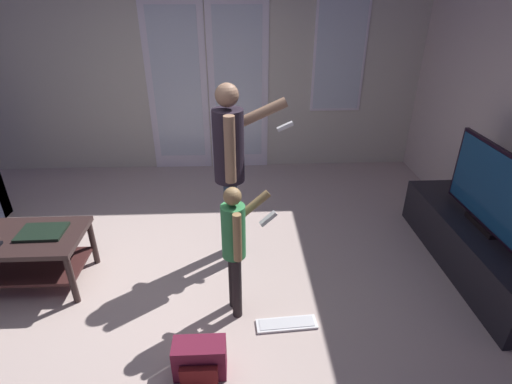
# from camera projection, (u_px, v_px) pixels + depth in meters

# --- Properties ---
(ground_plane) EXTENTS (5.89, 5.28, 0.02)m
(ground_plane) POSITION_uv_depth(u_px,v_px,m) (170.00, 297.00, 3.10)
(ground_plane) COLOR #BAA49C
(wall_back_with_doors) EXTENTS (5.89, 0.09, 2.66)m
(wall_back_with_doors) POSITION_uv_depth(u_px,v_px,m) (196.00, 68.00, 4.81)
(wall_back_with_doors) COLOR beige
(wall_back_with_doors) RESTS_ON ground_plane
(coffee_table) EXTENTS (0.98, 0.56, 0.46)m
(coffee_table) POSITION_uv_depth(u_px,v_px,m) (22.00, 249.00, 3.09)
(coffee_table) COLOR #30201F
(coffee_table) RESTS_ON ground_plane
(tv_stand) EXTENTS (0.50, 1.78, 0.41)m
(tv_stand) POSITION_uv_depth(u_px,v_px,m) (474.00, 248.00, 3.33)
(tv_stand) COLOR black
(tv_stand) RESTS_ON ground_plane
(flat_screen_tv) EXTENTS (0.08, 1.07, 0.68)m
(flat_screen_tv) POSITION_uv_depth(u_px,v_px,m) (492.00, 190.00, 3.08)
(flat_screen_tv) COLOR black
(flat_screen_tv) RESTS_ON tv_stand
(person_adult) EXTENTS (0.67, 0.46, 1.55)m
(person_adult) POSITION_uv_depth(u_px,v_px,m) (231.00, 160.00, 3.15)
(person_adult) COLOR #2D3F53
(person_adult) RESTS_ON ground_plane
(person_child) EXTENTS (0.40, 0.35, 1.04)m
(person_child) POSITION_uv_depth(u_px,v_px,m) (235.00, 241.00, 2.68)
(person_child) COLOR #272123
(person_child) RESTS_ON ground_plane
(backpack) EXTENTS (0.33, 0.20, 0.25)m
(backpack) POSITION_uv_depth(u_px,v_px,m) (200.00, 359.00, 2.42)
(backpack) COLOR maroon
(backpack) RESTS_ON ground_plane
(loose_keyboard) EXTENTS (0.45, 0.16, 0.02)m
(loose_keyboard) POSITION_uv_depth(u_px,v_px,m) (287.00, 324.00, 2.83)
(loose_keyboard) COLOR white
(loose_keyboard) RESTS_ON ground_plane
(laptop_closed) EXTENTS (0.35, 0.26, 0.02)m
(laptop_closed) POSITION_uv_depth(u_px,v_px,m) (42.00, 232.00, 3.06)
(laptop_closed) COLOR black
(laptop_closed) RESTS_ON coffee_table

